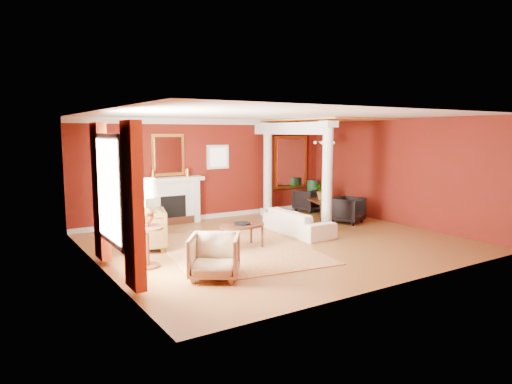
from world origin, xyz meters
TOP-DOWN VIEW (x-y plane):
  - ground at (0.00, 0.00)m, footprint 8.00×8.00m
  - room_shell at (0.00, 0.00)m, footprint 8.04×7.04m
  - fireplace at (-1.30, 3.32)m, footprint 1.85×0.42m
  - overmantel_mirror at (-1.30, 3.45)m, footprint 0.95×0.07m
  - flank_window_left at (-2.85, 3.46)m, footprint 0.70×0.07m
  - flank_window_right at (0.25, 3.46)m, footprint 0.70×0.07m
  - left_window at (-3.89, -0.60)m, footprint 0.21×2.55m
  - column_front at (1.70, 0.30)m, footprint 0.36×0.36m
  - column_back at (1.70, 3.00)m, footprint 0.36×0.36m
  - header_beam at (1.70, 1.90)m, footprint 0.30×3.20m
  - amber_ceiling at (2.85, 1.75)m, footprint 2.30×3.40m
  - dining_mirror at (2.90, 3.45)m, footprint 1.30×0.07m
  - chandelier at (2.90, 1.80)m, footprint 0.60×0.62m
  - crown_trim at (0.00, 3.46)m, footprint 8.00×0.08m
  - base_trim at (0.00, 3.46)m, footprint 8.00×0.08m
  - rug at (-1.18, -0.05)m, footprint 3.47×4.30m
  - sofa at (0.88, 0.42)m, footprint 0.65×2.06m
  - armchair_leopard at (-2.90, 0.97)m, footprint 1.11×1.15m
  - armchair_stripe at (-2.48, -1.56)m, footprint 1.12×1.11m
  - coffee_table at (-1.00, -0.03)m, footprint 1.05×1.05m
  - coffee_book at (-0.95, -0.02)m, footprint 0.15×0.04m
  - side_table at (-3.25, -0.29)m, footprint 0.67×0.67m
  - dining_table at (3.03, 1.89)m, footprint 0.98×1.53m
  - dining_chair_near at (2.91, 0.79)m, footprint 0.99×0.97m
  - dining_chair_far at (3.19, 2.86)m, footprint 0.89×0.85m
  - green_urn at (3.44, 2.96)m, footprint 0.42×0.42m
  - potted_plant at (2.96, 1.91)m, footprint 0.57×0.63m

SIDE VIEW (x-z plane):
  - ground at x=0.00m, z-range 0.00..0.00m
  - rug at x=-1.18m, z-range 0.00..0.02m
  - base_trim at x=0.00m, z-range 0.00..0.12m
  - green_urn at x=3.44m, z-range -0.11..0.89m
  - dining_chair_far at x=3.19m, z-range 0.00..0.79m
  - sofa at x=0.88m, z-range 0.00..0.80m
  - dining_chair_near at x=2.91m, z-range 0.00..0.80m
  - dining_table at x=3.03m, z-range 0.00..0.81m
  - armchair_stripe at x=-2.48m, z-range 0.00..0.85m
  - coffee_table at x=-1.00m, z-range 0.22..0.75m
  - armchair_leopard at x=-2.90m, z-range 0.00..0.97m
  - coffee_book at x=-0.95m, z-range 0.53..0.73m
  - fireplace at x=-1.30m, z-range 0.00..1.29m
  - potted_plant at x=2.96m, z-range 0.81..1.28m
  - side_table at x=-3.25m, z-range 0.31..1.98m
  - left_window at x=-3.89m, z-range 0.12..2.72m
  - column_front at x=1.70m, z-range 0.03..2.83m
  - column_back at x=1.70m, z-range 0.03..2.83m
  - dining_mirror at x=2.90m, z-range 0.70..2.40m
  - flank_window_left at x=-2.85m, z-range 1.45..2.15m
  - flank_window_right at x=0.25m, z-range 1.45..2.15m
  - overmantel_mirror at x=-1.30m, z-range 1.33..2.47m
  - room_shell at x=0.00m, z-range 0.56..3.48m
  - chandelier at x=2.90m, z-range 1.87..2.62m
  - header_beam at x=1.70m, z-range 2.46..2.78m
  - crown_trim at x=0.00m, z-range 2.74..2.90m
  - amber_ceiling at x=2.85m, z-range 2.85..2.89m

